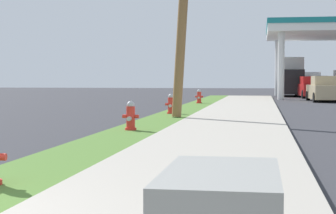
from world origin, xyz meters
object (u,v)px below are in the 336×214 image
object	(u,v)px
fire_hydrant_second	(131,117)
truck_silver_on_apron	(309,84)
car_red_by_far_pump	(312,88)
truck_black_at_forecourt	(291,78)
car_tan_by_near_pump	(326,90)
fire_hydrant_fourth	(199,97)
fire_hydrant_third	(171,105)

from	to	relation	value
fire_hydrant_second	truck_silver_on_apron	xyz separation A→B (m)	(7.28, 36.24, 0.47)
car_red_by_far_pump	truck_black_at_forecourt	size ratio (longest dim) A/B	0.72
car_tan_by_near_pump	fire_hydrant_second	bearing A→B (deg)	-107.75
car_tan_by_near_pump	truck_black_at_forecourt	size ratio (longest dim) A/B	0.71
fire_hydrant_second	fire_hydrant_fourth	size ratio (longest dim) A/B	1.00
fire_hydrant_fourth	car_tan_by_near_pump	xyz separation A→B (m)	(7.14, 6.45, 0.28)
fire_hydrant_fourth	car_tan_by_near_pump	distance (m)	9.62
car_tan_by_near_pump	car_red_by_far_pump	bearing A→B (deg)	91.92
fire_hydrant_third	truck_black_at_forecourt	bearing A→B (deg)	78.12
fire_hydrant_second	fire_hydrant_fourth	bearing A→B (deg)	89.94
fire_hydrant_second	fire_hydrant_fourth	distance (m)	15.92
fire_hydrant_second	fire_hydrant_third	bearing A→B (deg)	90.42
car_tan_by_near_pump	car_red_by_far_pump	distance (m)	7.00
fire_hydrant_fourth	car_tan_by_near_pump	size ratio (longest dim) A/B	0.16
truck_black_at_forecourt	truck_silver_on_apron	xyz separation A→B (m)	(1.71, 2.66, -0.57)
truck_black_at_forecourt	car_red_by_far_pump	bearing A→B (deg)	-72.19
fire_hydrant_second	truck_black_at_forecourt	xyz separation A→B (m)	(5.57, 33.57, 1.04)
car_tan_by_near_pump	truck_silver_on_apron	size ratio (longest dim) A/B	0.82
fire_hydrant_third	car_tan_by_near_pump	size ratio (longest dim) A/B	0.16
fire_hydrant_third	car_tan_by_near_pump	bearing A→B (deg)	65.09
fire_hydrant_fourth	car_red_by_far_pump	size ratio (longest dim) A/B	0.16
car_tan_by_near_pump	car_red_by_far_pump	xyz separation A→B (m)	(-0.23, 7.00, 0.00)
fire_hydrant_second	truck_black_at_forecourt	bearing A→B (deg)	80.58
car_red_by_far_pump	truck_silver_on_apron	xyz separation A→B (m)	(0.35, 6.87, 0.19)
fire_hydrant_fourth	truck_silver_on_apron	size ratio (longest dim) A/B	0.13
car_tan_by_near_pump	truck_silver_on_apron	xyz separation A→B (m)	(0.12, 13.87, 0.19)
fire_hydrant_fourth	car_tan_by_near_pump	world-z (taller)	car_tan_by_near_pump
car_tan_by_near_pump	truck_black_at_forecourt	bearing A→B (deg)	98.06
fire_hydrant_second	car_red_by_far_pump	distance (m)	30.17
fire_hydrant_second	car_tan_by_near_pump	xyz separation A→B (m)	(7.16, 22.37, 0.28)
fire_hydrant_third	truck_black_at_forecourt	xyz separation A→B (m)	(5.62, 26.73, 1.04)
fire_hydrant_third	fire_hydrant_fourth	size ratio (longest dim) A/B	1.00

